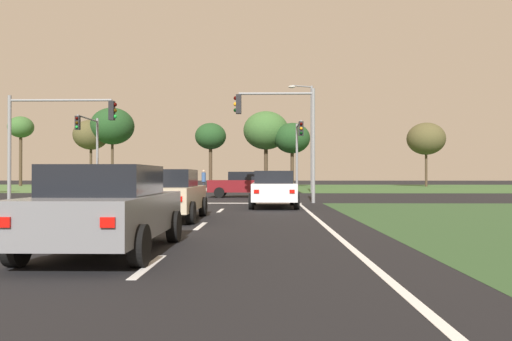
# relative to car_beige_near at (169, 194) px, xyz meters

# --- Properties ---
(ground_plane) EXTENTS (200.00, 200.00, 0.00)m
(ground_plane) POSITION_rel_car_beige_near_xyz_m (-2.28, 16.25, -0.79)
(ground_plane) COLOR black
(grass_verge_far_right) EXTENTS (35.00, 35.00, 0.01)m
(grass_verge_far_right) POSITION_rel_car_beige_near_xyz_m (23.22, 40.75, -0.78)
(grass_verge_far_right) COLOR #385B2D
(grass_verge_far_right) RESTS_ON ground
(median_island_near) EXTENTS (1.20, 22.00, 0.14)m
(median_island_near) POSITION_rel_car_beige_near_xyz_m (-2.28, -2.75, -0.72)
(median_island_near) COLOR gray
(median_island_near) RESTS_ON ground
(median_island_far) EXTENTS (1.20, 36.00, 0.14)m
(median_island_far) POSITION_rel_car_beige_near_xyz_m (-2.28, 41.25, -0.72)
(median_island_far) COLOR gray
(median_island_far) RESTS_ON ground
(lane_dash_near) EXTENTS (0.14, 2.00, 0.01)m
(lane_dash_near) POSITION_rel_car_beige_near_xyz_m (1.22, -7.86, -0.78)
(lane_dash_near) COLOR silver
(lane_dash_near) RESTS_ON ground
(lane_dash_second) EXTENTS (0.14, 2.00, 0.01)m
(lane_dash_second) POSITION_rel_car_beige_near_xyz_m (1.22, -1.86, -0.78)
(lane_dash_second) COLOR silver
(lane_dash_second) RESTS_ON ground
(lane_dash_third) EXTENTS (0.14, 2.00, 0.01)m
(lane_dash_third) POSITION_rel_car_beige_near_xyz_m (1.22, 4.14, -0.78)
(lane_dash_third) COLOR silver
(lane_dash_third) RESTS_ON ground
(edge_line_right) EXTENTS (0.14, 24.00, 0.01)m
(edge_line_right) POSITION_rel_car_beige_near_xyz_m (4.57, -1.75, -0.78)
(edge_line_right) COLOR silver
(edge_line_right) RESTS_ON ground
(stop_bar_near) EXTENTS (6.40, 0.50, 0.01)m
(stop_bar_near) POSITION_rel_car_beige_near_xyz_m (1.52, 9.25, -0.78)
(stop_bar_near) COLOR silver
(stop_bar_near) RESTS_ON ground
(crosswalk_bar_near) EXTENTS (0.70, 2.80, 0.01)m
(crosswalk_bar_near) POSITION_rel_car_beige_near_xyz_m (-8.68, 11.05, -0.78)
(crosswalk_bar_near) COLOR silver
(crosswalk_bar_near) RESTS_ON ground
(crosswalk_bar_second) EXTENTS (0.70, 2.80, 0.01)m
(crosswalk_bar_second) POSITION_rel_car_beige_near_xyz_m (-7.53, 11.05, -0.78)
(crosswalk_bar_second) COLOR silver
(crosswalk_bar_second) RESTS_ON ground
(crosswalk_bar_third) EXTENTS (0.70, 2.80, 0.01)m
(crosswalk_bar_third) POSITION_rel_car_beige_near_xyz_m (-6.38, 11.05, -0.78)
(crosswalk_bar_third) COLOR silver
(crosswalk_bar_third) RESTS_ON ground
(crosswalk_bar_fourth) EXTENTS (0.70, 2.80, 0.01)m
(crosswalk_bar_fourth) POSITION_rel_car_beige_near_xyz_m (-5.23, 11.05, -0.78)
(crosswalk_bar_fourth) COLOR silver
(crosswalk_bar_fourth) RESTS_ON ground
(crosswalk_bar_fifth) EXTENTS (0.70, 2.80, 0.01)m
(crosswalk_bar_fifth) POSITION_rel_car_beige_near_xyz_m (-4.08, 11.05, -0.78)
(crosswalk_bar_fifth) COLOR silver
(crosswalk_bar_fifth) RESTS_ON ground
(crosswalk_bar_sixth) EXTENTS (0.70, 2.80, 0.01)m
(crosswalk_bar_sixth) POSITION_rel_car_beige_near_xyz_m (-2.93, 11.05, -0.78)
(crosswalk_bar_sixth) COLOR silver
(crosswalk_bar_sixth) RESTS_ON ground
(crosswalk_bar_seventh) EXTENTS (0.70, 2.80, 0.01)m
(crosswalk_bar_seventh) POSITION_rel_car_beige_near_xyz_m (-1.78, 11.05, -0.78)
(crosswalk_bar_seventh) COLOR silver
(crosswalk_bar_seventh) RESTS_ON ground
(car_beige_near) EXTENTS (1.98, 4.32, 1.54)m
(car_beige_near) POSITION_rel_car_beige_near_xyz_m (0.00, 0.00, 0.00)
(car_beige_near) COLOR #BCAD8E
(car_beige_near) RESTS_ON ground
(car_silver_second) EXTENTS (4.51, 2.06, 1.52)m
(car_silver_second) POSITION_rel_car_beige_near_xyz_m (-7.88, 16.89, -0.01)
(car_silver_second) COLOR #B7B7BC
(car_silver_second) RESTS_ON ground
(car_teal_third) EXTENTS (2.04, 4.63, 1.51)m
(car_teal_third) POSITION_rel_car_beige_near_xyz_m (-4.66, 28.95, -0.01)
(car_teal_third) COLOR #19565B
(car_teal_third) RESTS_ON ground
(car_grey_fourth) EXTENTS (2.07, 4.44, 1.54)m
(car_grey_fourth) POSITION_rel_car_beige_near_xyz_m (0.17, -6.54, 0.00)
(car_grey_fourth) COLOR slate
(car_grey_fourth) RESTS_ON ground
(car_white_fifth) EXTENTS (2.02, 4.58, 1.55)m
(car_white_fifth) POSITION_rel_car_beige_near_xyz_m (3.29, 6.23, 0.01)
(car_white_fifth) COLOR silver
(car_white_fifth) RESTS_ON ground
(car_maroon_seventh) EXTENTS (4.23, 2.06, 1.59)m
(car_maroon_seventh) POSITION_rel_car_beige_near_xyz_m (1.51, 16.19, 0.02)
(car_maroon_seventh) COLOR maroon
(car_maroon_seventh) RESTS_ON ground
(traffic_signal_far_right) EXTENTS (0.32, 4.85, 5.26)m
(traffic_signal_far_right) POSITION_rel_car_beige_near_xyz_m (5.32, 21.04, 2.86)
(traffic_signal_far_right) COLOR gray
(traffic_signal_far_right) RESTS_ON ground
(traffic_signal_near_left) EXTENTS (5.51, 0.32, 5.37)m
(traffic_signal_near_left) POSITION_rel_car_beige_near_xyz_m (-7.81, 9.65, 2.98)
(traffic_signal_near_left) COLOR gray
(traffic_signal_near_left) RESTS_ON ground
(traffic_signal_far_left) EXTENTS (0.32, 4.39, 5.72)m
(traffic_signal_far_left) POSITION_rel_car_beige_near_xyz_m (-9.88, 21.30, 3.13)
(traffic_signal_far_left) COLOR gray
(traffic_signal_far_left) RESTS_ON ground
(traffic_signal_near_right) EXTENTS (4.05, 0.32, 5.68)m
(traffic_signal_near_right) POSITION_rel_car_beige_near_xyz_m (3.90, 9.65, 3.08)
(traffic_signal_near_right) COLOR gray
(traffic_signal_near_right) RESTS_ON ground
(street_lamp_third) EXTENTS (1.99, 0.97, 8.44)m
(street_lamp_third) POSITION_rel_car_beige_near_xyz_m (6.43, 24.47, 3.95)
(street_lamp_third) COLOR gray
(street_lamp_third) RESTS_ON ground
(pedestrian_at_median) EXTENTS (0.34, 0.34, 1.66)m
(pedestrian_at_median) POSITION_rel_car_beige_near_xyz_m (-2.00, 24.94, 0.36)
(pedestrian_at_median) COLOR #232833
(pedestrian_at_median) RESTS_ON median_island_far
(treeline_near) EXTENTS (3.22, 3.22, 8.96)m
(treeline_near) POSITION_rel_car_beige_near_xyz_m (-28.59, 48.99, 6.65)
(treeline_near) COLOR #423323
(treeline_near) RESTS_ON ground
(treeline_second) EXTENTS (4.34, 4.34, 8.22)m
(treeline_second) POSITION_rel_car_beige_near_xyz_m (-18.64, 46.56, 5.56)
(treeline_second) COLOR #423323
(treeline_second) RESTS_ON ground
(treeline_third) EXTENTS (5.29, 5.29, 9.64)m
(treeline_third) POSITION_rel_car_beige_near_xyz_m (-15.83, 46.07, 6.58)
(treeline_third) COLOR #423323
(treeline_third) RESTS_ON ground
(treeline_fourth) EXTENTS (3.65, 3.65, 7.53)m
(treeline_fourth) POSITION_rel_car_beige_near_xyz_m (-3.54, 43.90, 5.12)
(treeline_fourth) COLOR #423323
(treeline_fourth) RESTS_ON ground
(treeline_fifth) EXTENTS (4.27, 4.27, 7.61)m
(treeline_fifth) POSITION_rel_car_beige_near_xyz_m (6.10, 44.76, 4.96)
(treeline_fifth) COLOR #423323
(treeline_fifth) RESTS_ON ground
(treeline_sixth) EXTENTS (5.49, 5.49, 9.18)m
(treeline_sixth) POSITION_rel_car_beige_near_xyz_m (2.98, 46.20, 6.02)
(treeline_sixth) COLOR #423323
(treeline_sixth) RESTS_ON ground
(treeline_seventh) EXTENTS (4.58, 4.58, 7.74)m
(treeline_seventh) POSITION_rel_car_beige_near_xyz_m (22.37, 46.12, 5.00)
(treeline_seventh) COLOR #423323
(treeline_seventh) RESTS_ON ground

